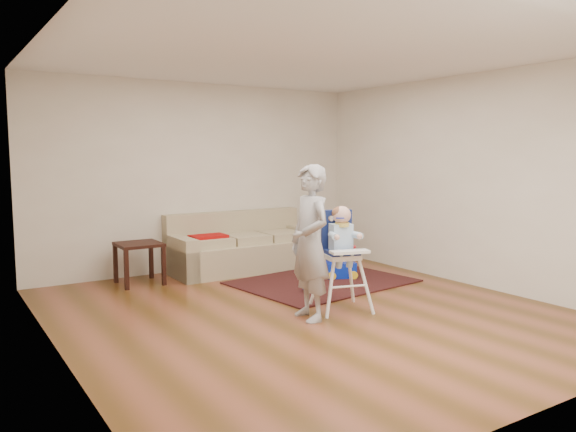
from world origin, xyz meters
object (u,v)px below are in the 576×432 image
side_table (139,263)px  adult (310,243)px  ride_on_toy (340,261)px  high_chair (341,260)px  sofa (244,242)px  toy_ball (308,285)px

side_table → adult: size_ratio=0.34×
side_table → adult: 2.71m
ride_on_toy → high_chair: 1.58m
sofa → high_chair: bearing=-92.5°
sofa → high_chair: (-0.11, -2.42, 0.13)m
adult → high_chair: bearing=106.6°
toy_ball → high_chair: high_chair is taller
toy_ball → side_table: bearing=134.5°
toy_ball → high_chair: bearing=-98.2°
sofa → ride_on_toy: sofa is taller
toy_ball → sofa: bearing=90.0°
toy_ball → high_chair: (-0.11, -0.79, 0.45)m
adult → side_table: bearing=-153.2°
ride_on_toy → toy_ball: 0.95m
ride_on_toy → toy_ball: (-0.83, -0.43, -0.13)m
high_chair → ride_on_toy: bearing=68.1°
high_chair → side_table: bearing=137.2°
ride_on_toy → toy_ball: ride_on_toy is taller
toy_ball → adult: (-0.59, -0.89, 0.69)m
toy_ball → adult: adult is taller
ride_on_toy → sofa: bearing=147.5°
ride_on_toy → toy_ball: size_ratio=2.63×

